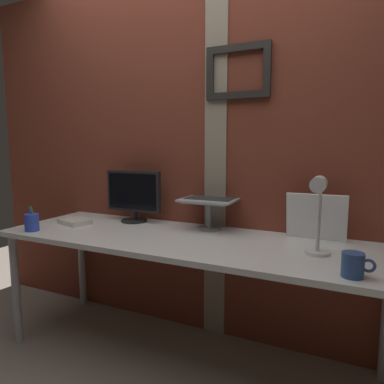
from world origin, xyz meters
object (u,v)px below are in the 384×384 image
(laptop, at_px, (213,191))
(pen_cup, at_px, (32,222))
(monitor, at_px, (133,194))
(coffee_mug, at_px, (354,265))
(whiteboard_panel, at_px, (316,217))
(desk_lamp, at_px, (318,207))

(laptop, relative_size, pen_cup, 2.22)
(laptop, bearing_deg, pen_cup, -150.14)
(monitor, relative_size, pen_cup, 2.74)
(pen_cup, distance_m, coffee_mug, 1.79)
(coffee_mug, bearing_deg, laptop, 145.74)
(monitor, height_order, coffee_mug, monitor)
(monitor, relative_size, coffee_mug, 3.29)
(pen_cup, xyz_separation_m, coffee_mug, (1.79, -0.00, -0.00))
(whiteboard_panel, height_order, pen_cup, whiteboard_panel)
(whiteboard_panel, distance_m, pen_cup, 1.68)
(monitor, distance_m, coffee_mug, 1.47)
(laptop, xyz_separation_m, pen_cup, (-0.97, -0.56, -0.18))
(monitor, height_order, pen_cup, monitor)
(pen_cup, bearing_deg, desk_lamp, 7.01)
(whiteboard_panel, relative_size, desk_lamp, 0.83)
(whiteboard_panel, xyz_separation_m, desk_lamp, (0.03, -0.31, 0.11))
(monitor, distance_m, whiteboard_panel, 1.19)
(laptop, bearing_deg, desk_lamp, -28.32)
(laptop, relative_size, desk_lamp, 0.88)
(monitor, distance_m, desk_lamp, 1.25)
(monitor, xyz_separation_m, whiteboard_panel, (1.18, 0.03, -0.06))
(pen_cup, bearing_deg, monitor, 49.47)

